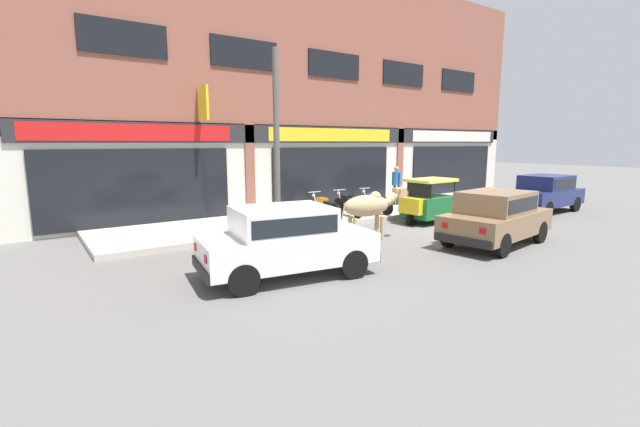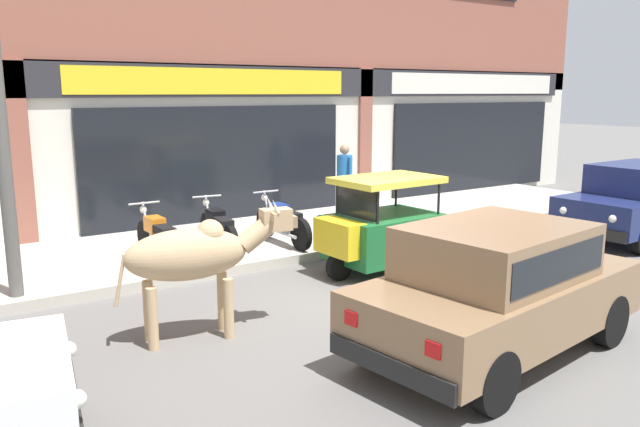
{
  "view_description": "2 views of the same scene",
  "coord_description": "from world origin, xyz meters",
  "px_view_note": "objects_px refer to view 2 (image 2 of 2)",
  "views": [
    {
      "loc": [
        -10.71,
        -8.62,
        2.74
      ],
      "look_at": [
        -3.97,
        1.0,
        0.79
      ],
      "focal_mm": 24.0,
      "sensor_mm": 36.0,
      "label": 1
    },
    {
      "loc": [
        -5.54,
        -6.37,
        2.84
      ],
      "look_at": [
        -0.6,
        1.0,
        1.1
      ],
      "focal_mm": 35.0,
      "sensor_mm": 36.0,
      "label": 2
    }
  ],
  "objects_px": {
    "car_0": "(498,283)",
    "motorcycle_2": "(282,222)",
    "motorcycle_0": "(158,238)",
    "pedestrian": "(344,174)",
    "auto_rickshaw": "(380,231)",
    "motorcycle_1": "(218,229)",
    "cow": "(195,255)"
  },
  "relations": [
    {
      "from": "car_0",
      "to": "auto_rickshaw",
      "type": "relative_size",
      "value": 1.86
    },
    {
      "from": "motorcycle_2",
      "to": "cow",
      "type": "bearing_deg",
      "value": -134.52
    },
    {
      "from": "motorcycle_0",
      "to": "car_0",
      "type": "bearing_deg",
      "value": -69.71
    },
    {
      "from": "cow",
      "to": "pedestrian",
      "type": "distance_m",
      "value": 6.38
    },
    {
      "from": "cow",
      "to": "motorcycle_2",
      "type": "relative_size",
      "value": 1.18
    },
    {
      "from": "motorcycle_0",
      "to": "pedestrian",
      "type": "bearing_deg",
      "value": 12.76
    },
    {
      "from": "cow",
      "to": "motorcycle_2",
      "type": "xyz_separation_m",
      "value": [
        2.85,
        2.9,
        -0.46
      ]
    },
    {
      "from": "auto_rickshaw",
      "to": "pedestrian",
      "type": "relative_size",
      "value": 1.26
    },
    {
      "from": "motorcycle_1",
      "to": "auto_rickshaw",
      "type": "bearing_deg",
      "value": -47.48
    },
    {
      "from": "car_0",
      "to": "auto_rickshaw",
      "type": "height_order",
      "value": "auto_rickshaw"
    },
    {
      "from": "cow",
      "to": "motorcycle_1",
      "type": "relative_size",
      "value": 1.18
    },
    {
      "from": "motorcycle_2",
      "to": "motorcycle_0",
      "type": "bearing_deg",
      "value": 178.35
    },
    {
      "from": "auto_rickshaw",
      "to": "car_0",
      "type": "bearing_deg",
      "value": -107.43
    },
    {
      "from": "car_0",
      "to": "motorcycle_2",
      "type": "xyz_separation_m",
      "value": [
        0.33,
        5.15,
        -0.26
      ]
    },
    {
      "from": "cow",
      "to": "pedestrian",
      "type": "relative_size",
      "value": 1.33
    },
    {
      "from": "motorcycle_0",
      "to": "pedestrian",
      "type": "xyz_separation_m",
      "value": [
        4.4,
        1.0,
        0.6
      ]
    },
    {
      "from": "motorcycle_0",
      "to": "motorcycle_2",
      "type": "height_order",
      "value": "same"
    },
    {
      "from": "cow",
      "to": "auto_rickshaw",
      "type": "bearing_deg",
      "value": 15.43
    },
    {
      "from": "motorcycle_1",
      "to": "motorcycle_2",
      "type": "xyz_separation_m",
      "value": [
        1.19,
        -0.12,
        0.0
      ]
    },
    {
      "from": "cow",
      "to": "motorcycle_2",
      "type": "bearing_deg",
      "value": 45.48
    },
    {
      "from": "auto_rickshaw",
      "to": "motorcycle_1",
      "type": "bearing_deg",
      "value": 132.52
    },
    {
      "from": "car_0",
      "to": "motorcycle_1",
      "type": "relative_size",
      "value": 2.07
    },
    {
      "from": "car_0",
      "to": "motorcycle_2",
      "type": "height_order",
      "value": "car_0"
    },
    {
      "from": "motorcycle_1",
      "to": "motorcycle_2",
      "type": "relative_size",
      "value": 1.0
    },
    {
      "from": "cow",
      "to": "motorcycle_1",
      "type": "distance_m",
      "value": 3.47
    },
    {
      "from": "pedestrian",
      "to": "motorcycle_0",
      "type": "bearing_deg",
      "value": -167.24
    },
    {
      "from": "motorcycle_2",
      "to": "pedestrian",
      "type": "bearing_deg",
      "value": 26.36
    },
    {
      "from": "motorcycle_2",
      "to": "auto_rickshaw",
      "type": "bearing_deg",
      "value": -70.56
    },
    {
      "from": "motorcycle_1",
      "to": "motorcycle_2",
      "type": "height_order",
      "value": "same"
    },
    {
      "from": "auto_rickshaw",
      "to": "motorcycle_2",
      "type": "distance_m",
      "value": 2.04
    },
    {
      "from": "auto_rickshaw",
      "to": "motorcycle_1",
      "type": "relative_size",
      "value": 1.11
    },
    {
      "from": "car_0",
      "to": "motorcycle_1",
      "type": "height_order",
      "value": "car_0"
    }
  ]
}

